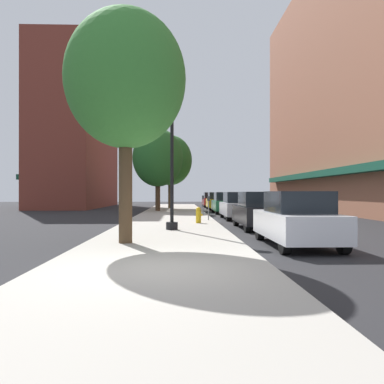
# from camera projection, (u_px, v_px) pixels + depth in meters

# --- Properties ---
(ground_plane) EXTENTS (90.00, 90.00, 0.00)m
(ground_plane) POSITION_uv_depth(u_px,v_px,m) (233.00, 217.00, 25.87)
(ground_plane) COLOR #232326
(sidewalk_slab) EXTENTS (4.80, 50.00, 0.12)m
(sidewalk_slab) POSITION_uv_depth(u_px,v_px,m) (173.00, 216.00, 26.75)
(sidewalk_slab) COLOR #A8A399
(sidewalk_slab) RESTS_ON ground
(building_right_brick) EXTENTS (6.80, 40.00, 21.47)m
(building_right_brick) POSITION_uv_depth(u_px,v_px,m) (368.00, 75.00, 30.23)
(building_right_brick) COLOR #9E6047
(building_right_brick) RESTS_ON ground
(building_far_background) EXTENTS (6.80, 18.00, 16.82)m
(building_far_background) POSITION_uv_depth(u_px,v_px,m) (78.00, 133.00, 44.41)
(building_far_background) COLOR brown
(building_far_background) RESTS_ON ground
(lamppost) EXTENTS (0.48, 0.48, 5.90)m
(lamppost) POSITION_uv_depth(u_px,v_px,m) (172.00, 154.00, 15.96)
(lamppost) COLOR black
(lamppost) RESTS_ON sidewalk_slab
(fire_hydrant) EXTENTS (0.33, 0.26, 0.79)m
(fire_hydrant) POSITION_uv_depth(u_px,v_px,m) (199.00, 215.00, 19.41)
(fire_hydrant) COLOR gold
(fire_hydrant) RESTS_ON sidewalk_slab
(parking_meter_near) EXTENTS (0.14, 0.09, 1.31)m
(parking_meter_near) POSITION_uv_depth(u_px,v_px,m) (208.00, 205.00, 21.44)
(parking_meter_near) COLOR slate
(parking_meter_near) RESTS_ON sidewalk_slab
(parking_meter_far) EXTENTS (0.14, 0.09, 1.31)m
(parking_meter_far) POSITION_uv_depth(u_px,v_px,m) (203.00, 203.00, 26.47)
(parking_meter_far) COLOR slate
(parking_meter_far) RESTS_ON sidewalk_slab
(tree_near) EXTENTS (4.17, 4.17, 6.80)m
(tree_near) POSITION_uv_depth(u_px,v_px,m) (158.00, 158.00, 32.51)
(tree_near) COLOR #422D1E
(tree_near) RESTS_ON sidewalk_slab
(tree_mid) EXTENTS (4.14, 4.14, 6.98)m
(tree_mid) POSITION_uv_depth(u_px,v_px,m) (170.00, 160.00, 37.40)
(tree_mid) COLOR #4C3823
(tree_mid) RESTS_ON sidewalk_slab
(tree_far) EXTENTS (3.61, 3.61, 6.97)m
(tree_far) POSITION_uv_depth(u_px,v_px,m) (126.00, 80.00, 11.73)
(tree_far) COLOR #4C3823
(tree_far) RESTS_ON sidewalk_slab
(car_white) EXTENTS (1.80, 4.30, 1.66)m
(car_white) POSITION_uv_depth(u_px,v_px,m) (297.00, 219.00, 11.84)
(car_white) COLOR black
(car_white) RESTS_ON ground
(car_black) EXTENTS (1.80, 4.30, 1.66)m
(car_black) POSITION_uv_depth(u_px,v_px,m) (259.00, 211.00, 17.50)
(car_black) COLOR black
(car_black) RESTS_ON ground
(car_silver) EXTENTS (1.80, 4.30, 1.66)m
(car_silver) POSITION_uv_depth(u_px,v_px,m) (238.00, 206.00, 23.80)
(car_silver) COLOR black
(car_silver) RESTS_ON ground
(car_green) EXTENTS (1.80, 4.30, 1.66)m
(car_green) POSITION_uv_depth(u_px,v_px,m) (225.00, 203.00, 30.54)
(car_green) COLOR black
(car_green) RESTS_ON ground
(car_yellow) EXTENTS (1.80, 4.30, 1.66)m
(car_yellow) POSITION_uv_depth(u_px,v_px,m) (217.00, 201.00, 37.19)
(car_yellow) COLOR black
(car_yellow) RESTS_ON ground
(car_red) EXTENTS (1.80, 4.30, 1.66)m
(car_red) POSITION_uv_depth(u_px,v_px,m) (211.00, 200.00, 44.12)
(car_red) COLOR black
(car_red) RESTS_ON ground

